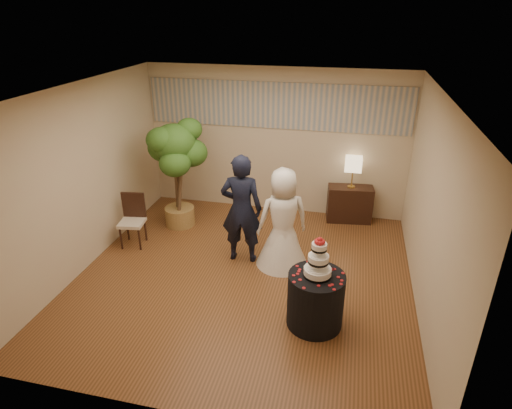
% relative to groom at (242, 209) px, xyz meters
% --- Properties ---
extents(floor, '(5.00, 5.00, 0.00)m').
position_rel_groom_xyz_m(floor, '(0.15, -0.50, -0.90)').
color(floor, brown).
rests_on(floor, ground).
extents(ceiling, '(5.00, 5.00, 0.00)m').
position_rel_groom_xyz_m(ceiling, '(0.15, -0.50, 1.90)').
color(ceiling, white).
rests_on(ceiling, wall_back).
extents(wall_back, '(5.00, 0.06, 2.80)m').
position_rel_groom_xyz_m(wall_back, '(0.15, 2.00, 0.50)').
color(wall_back, beige).
rests_on(wall_back, ground).
extents(wall_front, '(5.00, 0.06, 2.80)m').
position_rel_groom_xyz_m(wall_front, '(0.15, -3.00, 0.50)').
color(wall_front, beige).
rests_on(wall_front, ground).
extents(wall_left, '(0.06, 5.00, 2.80)m').
position_rel_groom_xyz_m(wall_left, '(-2.35, -0.50, 0.50)').
color(wall_left, beige).
rests_on(wall_left, ground).
extents(wall_right, '(0.06, 5.00, 2.80)m').
position_rel_groom_xyz_m(wall_right, '(2.65, -0.50, 0.50)').
color(wall_right, beige).
rests_on(wall_right, ground).
extents(mural_border, '(4.90, 0.02, 0.85)m').
position_rel_groom_xyz_m(mural_border, '(0.15, 1.98, 1.20)').
color(mural_border, '#A2A097').
rests_on(mural_border, wall_back).
extents(groom, '(0.68, 0.48, 1.79)m').
position_rel_groom_xyz_m(groom, '(0.00, 0.00, 0.00)').
color(groom, black).
rests_on(groom, floor).
extents(bride, '(1.08, 1.08, 1.62)m').
position_rel_groom_xyz_m(bride, '(0.66, -0.00, -0.09)').
color(bride, white).
rests_on(bride, floor).
extents(cake_table, '(0.76, 0.76, 0.74)m').
position_rel_groom_xyz_m(cake_table, '(1.31, -1.32, -0.52)').
color(cake_table, black).
rests_on(cake_table, floor).
extents(wedding_cake, '(0.35, 0.35, 0.54)m').
position_rel_groom_xyz_m(wedding_cake, '(1.31, -1.32, 0.12)').
color(wedding_cake, white).
rests_on(wedding_cake, cake_table).
extents(console, '(0.87, 0.47, 0.69)m').
position_rel_groom_xyz_m(console, '(1.65, 1.79, -0.55)').
color(console, black).
rests_on(console, floor).
extents(table_lamp, '(0.30, 0.30, 0.58)m').
position_rel_groom_xyz_m(table_lamp, '(1.65, 1.79, 0.09)').
color(table_lamp, beige).
rests_on(table_lamp, console).
extents(ficus_tree, '(1.08, 1.08, 2.04)m').
position_rel_groom_xyz_m(ficus_tree, '(-1.45, 0.90, 0.13)').
color(ficus_tree, '#325F1E').
rests_on(ficus_tree, floor).
extents(side_chair, '(0.47, 0.49, 0.91)m').
position_rel_groom_xyz_m(side_chair, '(-1.94, 0.01, -0.44)').
color(side_chair, black).
rests_on(side_chair, floor).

